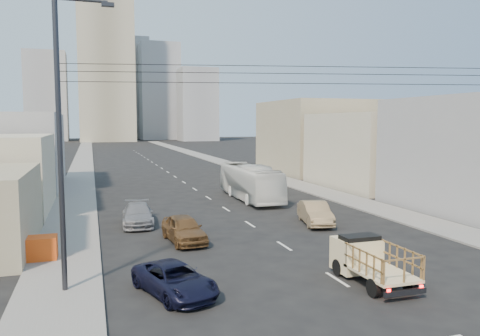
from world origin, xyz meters
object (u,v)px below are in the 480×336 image
navy_pickup (175,280)px  streetlamp_left (62,136)px  crate_stack (38,248)px  sedan_tan (315,213)px  sedan_brown (184,229)px  flatbed_pickup (370,258)px  city_bus (250,182)px  sedan_grey (138,214)px

navy_pickup → streetlamp_left: bearing=140.5°
streetlamp_left → crate_stack: bearing=107.7°
sedan_tan → navy_pickup: bearing=-124.9°
streetlamp_left → crate_stack: (-1.61, 5.03, -5.75)m
crate_stack → streetlamp_left: bearing=-72.3°
sedan_brown → crate_stack: size_ratio=2.56×
flatbed_pickup → navy_pickup: size_ratio=0.97×
flatbed_pickup → sedan_tan: (3.12, 11.40, -0.32)m
city_bus → sedan_grey: size_ratio=2.28×
flatbed_pickup → sedan_grey: bearing=119.9°
sedan_brown → sedan_grey: size_ratio=0.92×
sedan_brown → crate_stack: sedan_brown is taller
flatbed_pickup → streetlamp_left: size_ratio=0.37×
navy_pickup → city_bus: 24.17m
navy_pickup → crate_stack: bearing=112.7°
sedan_brown → streetlamp_left: streetlamp_left is taller
flatbed_pickup → streetlamp_left: streetlamp_left is taller
city_bus → streetlamp_left: 25.40m
navy_pickup → crate_stack: (-5.77, 6.65, 0.06)m
sedan_tan → streetlamp_left: bearing=-137.7°
flatbed_pickup → navy_pickup: 8.49m
city_bus → flatbed_pickup: bearing=-95.0°
navy_pickup → sedan_grey: bearing=72.4°
flatbed_pickup → city_bus: bearing=84.3°
city_bus → sedan_grey: (-10.84, -7.89, -0.86)m
navy_pickup → sedan_brown: 8.48m
flatbed_pickup → sedan_brown: bearing=124.5°
sedan_tan → sedan_grey: 12.19m
sedan_tan → crate_stack: bearing=-154.7°
sedan_tan → streetlamp_left: size_ratio=0.39×
sedan_grey → crate_stack: (-5.61, -7.12, -0.04)m
flatbed_pickup → sedan_brown: 11.37m
sedan_brown → sedan_tan: sedan_brown is taller
crate_stack → sedan_brown: bearing=11.7°
navy_pickup → streetlamp_left: 7.33m
sedan_grey → streetlamp_left: bearing=-104.1°
city_bus → sedan_brown: city_bus is taller
flatbed_pickup → navy_pickup: (-8.41, 1.11, -0.46)m
flatbed_pickup → crate_stack: (-14.18, 7.76, -0.40)m
sedan_grey → streetlamp_left: (-4.00, -12.15, 5.71)m
sedan_grey → crate_stack: sedan_grey is taller
flatbed_pickup → sedan_tan: 11.83m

